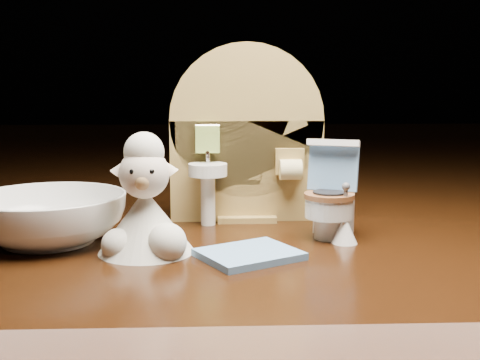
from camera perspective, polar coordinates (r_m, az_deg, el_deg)
name	(u,v)px	position (r m, az deg, el deg)	size (l,w,h in m)	color
backdrop_panel	(246,144)	(0.51, 0.54, 3.45)	(0.13, 0.05, 0.15)	#A68644
toy_toilet	(331,201)	(0.47, 8.66, -2.01)	(0.04, 0.05, 0.08)	white
bath_mat	(249,254)	(0.41, 0.87, -7.06)	(0.06, 0.05, 0.00)	#6693C4
toilet_brush	(345,227)	(0.45, 9.91, -4.45)	(0.02, 0.02, 0.05)	white
plush_lamb	(146,211)	(0.42, -8.93, -2.90)	(0.07, 0.07, 0.09)	silver
ceramic_bowl	(48,219)	(0.47, -17.76, -3.50)	(0.11, 0.11, 0.04)	white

